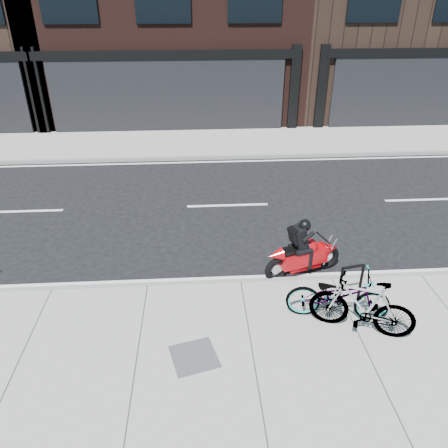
{
  "coord_description": "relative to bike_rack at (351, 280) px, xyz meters",
  "views": [
    {
      "loc": [
        -0.86,
        -9.59,
        5.75
      ],
      "look_at": [
        -0.28,
        -0.77,
        0.9
      ],
      "focal_mm": 35.0,
      "sensor_mm": 36.0,
      "label": 1
    }
  ],
  "objects": [
    {
      "name": "sidewalk_far",
      "position": [
        -2.1,
        10.5,
        -0.57
      ],
      "size": [
        60.0,
        3.5,
        0.13
      ],
      "primitive_type": "cube",
      "color": "gray",
      "rests_on": "ground"
    },
    {
      "name": "sidewalk_near",
      "position": [
        -2.1,
        -2.25,
        -0.57
      ],
      "size": [
        60.0,
        6.0,
        0.13
      ],
      "primitive_type": "cube",
      "color": "gray",
      "rests_on": "ground"
    },
    {
      "name": "motorcycle",
      "position": [
        -0.6,
        1.18,
        -0.06
      ],
      "size": [
        1.83,
        0.82,
        1.41
      ],
      "rotation": [
        0.0,
        0.0,
        0.32
      ],
      "color": "black",
      "rests_on": "ground"
    },
    {
      "name": "ground",
      "position": [
        -2.1,
        2.75,
        -0.63
      ],
      "size": [
        120.0,
        120.0,
        0.0
      ],
      "primitive_type": "plane",
      "color": "black",
      "rests_on": "ground"
    },
    {
      "name": "bicycle_rear",
      "position": [
        -0.08,
        -0.85,
        0.06
      ],
      "size": [
        1.94,
        1.21,
        1.13
      ],
      "primitive_type": "imported",
      "rotation": [
        0.0,
        0.0,
        4.32
      ],
      "color": "gray",
      "rests_on": "sidewalk_near"
    },
    {
      "name": "bike_rack",
      "position": [
        0.0,
        0.0,
        0.0
      ],
      "size": [
        0.5,
        0.14,
        0.85
      ],
      "rotation": [
        0.0,
        0.0,
        0.19
      ],
      "color": "black",
      "rests_on": "sidewalk_near"
    },
    {
      "name": "bicycle_front",
      "position": [
        -0.4,
        -0.45,
        0.01
      ],
      "size": [
        2.02,
        1.0,
        1.02
      ],
      "primitive_type": "imported",
      "rotation": [
        0.0,
        0.0,
        1.4
      ],
      "color": "gray",
      "rests_on": "sidewalk_near"
    },
    {
      "name": "utility_grate",
      "position": [
        -3.12,
        -1.33,
        -0.49
      ],
      "size": [
        0.92,
        0.92,
        0.02
      ],
      "primitive_type": "cube",
      "rotation": [
        0.0,
        0.0,
        0.26
      ],
      "color": "#464648",
      "rests_on": "sidewalk_near"
    }
  ]
}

